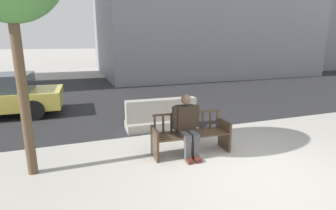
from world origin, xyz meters
The scene contains 5 objects.
ground_plane centered at (0.00, 0.00, 0.00)m, with size 200.00×200.00×0.00m, color #ADA89E.
street_asphalt centered at (0.00, 8.70, 0.00)m, with size 120.00×12.00×0.01m, color #28282B.
street_bench centered at (-0.79, 1.28, 0.40)m, with size 1.70×0.58×0.88m.
seated_person centered at (-0.91, 1.22, 0.69)m, with size 0.58×0.73×1.31m.
jersey_barrier_centre centered at (-0.86, 3.11, 0.34)m, with size 2.02×0.75×0.84m.
Camera 1 is at (-3.06, -3.63, 2.38)m, focal length 28.00 mm.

